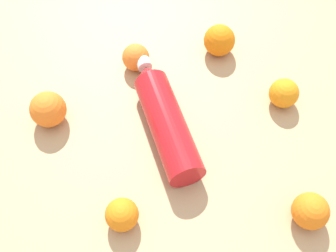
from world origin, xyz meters
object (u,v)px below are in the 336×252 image
orange_4 (219,40)px  water_bottle (165,117)px  orange_0 (283,91)px  orange_1 (136,57)px  orange_2 (122,215)px  orange_3 (48,109)px  orange_5 (310,211)px

orange_4 → water_bottle: bearing=-144.8°
orange_0 → orange_1: size_ratio=1.03×
water_bottle → orange_2: water_bottle is taller
orange_2 → orange_1: bearing=64.3°
water_bottle → orange_3: 0.24m
orange_3 → orange_4: 0.42m
water_bottle → orange_5: (0.16, -0.29, -0.00)m
water_bottle → orange_1: water_bottle is taller
orange_1 → orange_3: orange_3 is taller
orange_1 → orange_4: (0.19, -0.04, 0.01)m
orange_0 → orange_3: bearing=161.6°
water_bottle → orange_5: bearing=-145.5°
orange_5 → orange_2: bearing=156.7°
orange_1 → orange_0: bearing=-41.2°
orange_4 → orange_3: bearing=-176.3°
orange_5 → orange_1: bearing=107.7°
orange_2 → orange_5: 0.34m
orange_1 → orange_5: 0.49m
orange_5 → orange_4: bearing=84.0°
orange_5 → water_bottle: bearing=118.5°
orange_0 → orange_2: 0.43m
orange_3 → orange_5: 0.55m
orange_0 → orange_3: orange_3 is taller
orange_1 → orange_4: bearing=-10.4°
orange_0 → orange_5: orange_5 is taller
water_bottle → orange_3: orange_3 is taller
orange_1 → water_bottle: bearing=-92.6°
water_bottle → orange_4: size_ratio=4.20×
orange_0 → orange_2: size_ratio=1.04×
orange_0 → water_bottle: bearing=171.1°
orange_1 → orange_4: orange_4 is taller
orange_5 → orange_3: bearing=132.3°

